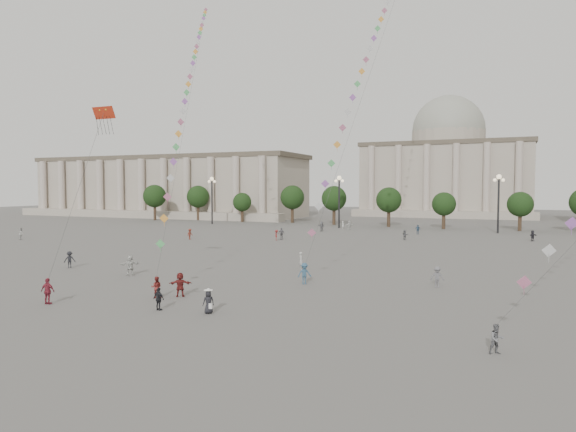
% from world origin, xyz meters
% --- Properties ---
extents(ground, '(360.00, 360.00, 0.00)m').
position_xyz_m(ground, '(0.00, 0.00, 0.00)').
color(ground, '#585553').
rests_on(ground, ground).
extents(hall_west, '(84.00, 26.22, 17.20)m').
position_xyz_m(hall_west, '(-75.00, 93.89, 8.43)').
color(hall_west, '#A79D8C').
rests_on(hall_west, ground).
extents(hall_central, '(48.30, 34.30, 35.50)m').
position_xyz_m(hall_central, '(0.00, 129.22, 14.23)').
color(hall_central, '#A79D8C').
rests_on(hall_central, ground).
extents(tree_row, '(137.12, 5.12, 8.00)m').
position_xyz_m(tree_row, '(0.00, 78.00, 5.39)').
color(tree_row, '#36281B').
rests_on(tree_row, ground).
extents(lamp_post_far_west, '(2.00, 0.90, 10.65)m').
position_xyz_m(lamp_post_far_west, '(-45.00, 70.00, 7.35)').
color(lamp_post_far_west, '#262628').
rests_on(lamp_post_far_west, ground).
extents(lamp_post_mid_west, '(2.00, 0.90, 10.65)m').
position_xyz_m(lamp_post_mid_west, '(-15.00, 70.00, 7.35)').
color(lamp_post_mid_west, '#262628').
rests_on(lamp_post_mid_west, ground).
extents(lamp_post_mid_east, '(2.00, 0.90, 10.65)m').
position_xyz_m(lamp_post_mid_east, '(15.00, 70.00, 7.35)').
color(lamp_post_mid_east, '#262628').
rests_on(lamp_post_mid_east, ground).
extents(person_crowd_0, '(1.09, 0.76, 1.71)m').
position_xyz_m(person_crowd_0, '(1.99, 62.09, 0.86)').
color(person_crowd_0, '#345476').
rests_on(person_crowd_0, ground).
extents(person_crowd_1, '(1.08, 1.14, 1.86)m').
position_xyz_m(person_crowd_1, '(-54.90, 28.38, 0.93)').
color(person_crowd_1, beige).
rests_on(person_crowd_1, ground).
extents(person_crowd_2, '(0.81, 1.20, 1.73)m').
position_xyz_m(person_crowd_2, '(-30.08, 38.86, 0.86)').
color(person_crowd_2, maroon).
rests_on(person_crowd_2, ground).
extents(person_crowd_4, '(1.69, 1.37, 1.80)m').
position_xyz_m(person_crowd_4, '(-11.76, 66.33, 0.90)').
color(person_crowd_4, silver).
rests_on(person_crowd_4, ground).
extents(person_crowd_6, '(1.22, 0.82, 1.74)m').
position_xyz_m(person_crowd_6, '(11.06, 13.89, 0.87)').
color(person_crowd_6, slate).
rests_on(person_crowd_6, ground).
extents(person_crowd_9, '(1.37, 1.54, 1.69)m').
position_xyz_m(person_crowd_9, '(20.15, 57.34, 0.85)').
color(person_crowd_9, black).
rests_on(person_crowd_9, ground).
extents(person_crowd_10, '(0.67, 0.70, 1.60)m').
position_xyz_m(person_crowd_10, '(-13.56, 68.00, 0.80)').
color(person_crowd_10, white).
rests_on(person_crowd_10, ground).
extents(person_crowd_12, '(1.36, 1.38, 1.58)m').
position_xyz_m(person_crowd_12, '(1.57, 51.76, 0.79)').
color(person_crowd_12, '#595A5D').
rests_on(person_crowd_12, ground).
extents(person_crowd_13, '(0.75, 0.79, 1.81)m').
position_xyz_m(person_crowd_13, '(-2.73, 17.90, 0.91)').
color(person_crowd_13, '#B0B1AD').
rests_on(person_crowd_13, ground).
extents(person_crowd_16, '(1.15, 0.54, 1.91)m').
position_xyz_m(person_crowd_16, '(-16.50, 44.24, 0.96)').
color(person_crowd_16, slate).
rests_on(person_crowd_16, ground).
extents(person_crowd_17, '(1.02, 1.23, 1.65)m').
position_xyz_m(person_crowd_17, '(-16.81, 43.06, 0.82)').
color(person_crowd_17, maroon).
rests_on(person_crowd_17, ground).
extents(person_crowd_18, '(1.20, 1.26, 1.72)m').
position_xyz_m(person_crowd_18, '(-25.23, 9.66, 0.86)').
color(person_crowd_18, black).
rests_on(person_crowd_18, ground).
extents(person_crowd_19, '(1.80, 1.34, 1.89)m').
position_xyz_m(person_crowd_19, '(-15.71, 61.27, 0.95)').
color(person_crowd_19, slate).
rests_on(person_crowd_19, ground).
extents(person_crowd_21, '(1.74, 1.62, 1.95)m').
position_xyz_m(person_crowd_21, '(-16.46, 8.52, 0.97)').
color(person_crowd_21, silver).
rests_on(person_crowd_21, ground).
extents(tourist_0, '(1.15, 0.59, 1.89)m').
position_xyz_m(tourist_0, '(-13.72, -3.41, 0.94)').
color(tourist_0, maroon).
rests_on(tourist_0, ground).
extents(tourist_2, '(1.78, 1.30, 1.86)m').
position_xyz_m(tourist_2, '(-6.53, 2.42, 0.93)').
color(tourist_2, maroon).
rests_on(tourist_2, ground).
extents(tourist_4, '(0.96, 0.51, 1.56)m').
position_xyz_m(tourist_4, '(-5.32, -1.80, 0.78)').
color(tourist_4, black).
rests_on(tourist_4, ground).
extents(kite_flyer_0, '(1.00, 0.93, 1.63)m').
position_xyz_m(kite_flyer_0, '(-7.92, 1.34, 0.81)').
color(kite_flyer_0, maroon).
rests_on(kite_flyer_0, ground).
extents(kite_flyer_1, '(1.37, 1.25, 1.85)m').
position_xyz_m(kite_flyer_1, '(0.38, 10.81, 0.92)').
color(kite_flyer_1, '#335672').
rests_on(kite_flyer_1, ground).
extents(kite_flyer_2, '(0.92, 0.86, 1.52)m').
position_xyz_m(kite_flyer_2, '(15.91, -2.66, 0.76)').
color(kite_flyer_2, slate).
rests_on(kite_flyer_2, ground).
extents(hat_person, '(0.88, 0.88, 1.69)m').
position_xyz_m(hat_person, '(-1.76, -1.23, 0.83)').
color(hat_person, black).
rests_on(hat_person, ground).
extents(dragon_kite, '(2.37, 4.60, 16.00)m').
position_xyz_m(dragon_kite, '(-16.22, 5.18, 14.04)').
color(dragon_kite, '#B32913').
rests_on(dragon_kite, ground).
extents(kite_train_west, '(28.15, 51.24, 72.18)m').
position_xyz_m(kite_train_west, '(-22.59, 28.65, 23.69)').
color(kite_train_west, '#3F3F3F').
rests_on(kite_train_west, ground).
extents(kite_train_mid, '(2.15, 48.47, 71.17)m').
position_xyz_m(kite_train_mid, '(1.12, 36.52, 29.55)').
color(kite_train_mid, '#3F3F3F').
rests_on(kite_train_mid, ground).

